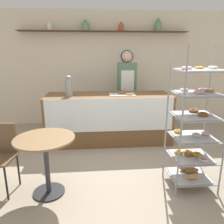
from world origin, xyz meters
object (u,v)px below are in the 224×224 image
at_px(cafe_table, 46,152).
at_px(donut_tray_counter, 123,94).
at_px(person_worker, 127,89).
at_px(cafe_chair, 0,151).
at_px(pastry_rack, 194,129).
at_px(coffee_carafe, 69,86).

xyz_separation_m(cafe_table, donut_tray_counter, (1.17, 1.60, 0.40)).
relative_size(person_worker, cafe_chair, 1.99).
bearing_deg(pastry_rack, person_worker, 103.06).
xyz_separation_m(pastry_rack, coffee_carafe, (-1.72, 1.51, 0.35)).
relative_size(cafe_table, donut_tray_counter, 1.54).
distance_m(pastry_rack, cafe_chair, 2.48).
bearing_deg(donut_tray_counter, person_worker, 76.45).
bearing_deg(cafe_table, donut_tray_counter, 53.83).
bearing_deg(cafe_table, person_worker, 59.91).
distance_m(person_worker, cafe_chair, 2.93).
relative_size(person_worker, cafe_table, 2.30).
distance_m(person_worker, coffee_carafe, 1.43).
bearing_deg(donut_tray_counter, coffee_carafe, -177.01).
height_order(pastry_rack, donut_tray_counter, pastry_rack).
bearing_deg(donut_tray_counter, cafe_table, -126.17).
distance_m(cafe_table, cafe_chair, 0.62).
bearing_deg(coffee_carafe, cafe_chair, -118.19).
bearing_deg(cafe_table, cafe_chair, 165.08).
bearing_deg(cafe_chair, cafe_table, -7.86).
bearing_deg(coffee_carafe, cafe_table, -95.41).
height_order(person_worker, donut_tray_counter, person_worker).
relative_size(pastry_rack, cafe_chair, 2.10).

